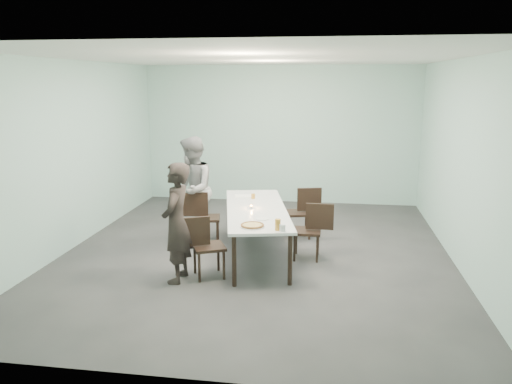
# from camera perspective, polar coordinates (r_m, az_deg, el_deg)

# --- Properties ---
(ground) EXTENTS (7.00, 7.00, 0.00)m
(ground) POSITION_cam_1_polar(r_m,az_deg,el_deg) (7.99, 0.06, -6.92)
(ground) COLOR #333335
(ground) RESTS_ON ground
(room_shell) EXTENTS (6.02, 7.02, 3.01)m
(room_shell) POSITION_cam_1_polar(r_m,az_deg,el_deg) (7.56, 0.07, 7.71)
(room_shell) COLOR #A6D1C9
(room_shell) RESTS_ON ground
(table) EXTENTS (1.43, 2.73, 0.75)m
(table) POSITION_cam_1_polar(r_m,az_deg,el_deg) (7.70, 0.04, -2.28)
(table) COLOR white
(table) RESTS_ON ground
(chair_near_left) EXTENTS (0.65, 0.56, 0.87)m
(chair_near_left) POSITION_cam_1_polar(r_m,az_deg,el_deg) (6.91, -6.08, -5.76)
(chair_near_left) COLOR black
(chair_near_left) RESTS_ON ground
(chair_far_left) EXTENTS (0.64, 0.49, 0.87)m
(chair_far_left) POSITION_cam_1_polar(r_m,az_deg,el_deg) (8.35, -6.16, -2.52)
(chair_far_left) COLOR black
(chair_far_left) RESTS_ON ground
(chair_near_right) EXTENTS (0.61, 0.42, 0.87)m
(chair_near_right) POSITION_cam_1_polar(r_m,az_deg,el_deg) (7.63, 6.44, -3.99)
(chair_near_right) COLOR black
(chair_near_right) RESTS_ON ground
(chair_far_right) EXTENTS (0.65, 0.51, 0.87)m
(chair_far_right) POSITION_cam_1_polar(r_m,az_deg,el_deg) (8.67, 5.37, -1.93)
(chair_far_right) COLOR black
(chair_far_right) RESTS_ON ground
(diner_near) EXTENTS (0.39, 0.60, 1.63)m
(diner_near) POSITION_cam_1_polar(r_m,az_deg,el_deg) (6.76, -9.06, -3.50)
(diner_near) COLOR black
(diner_near) RESTS_ON ground
(diner_far) EXTENTS (0.82, 0.97, 1.77)m
(diner_far) POSITION_cam_1_polar(r_m,az_deg,el_deg) (8.42, -7.31, 0.28)
(diner_far) COLOR gray
(diner_far) RESTS_ON ground
(pizza) EXTENTS (0.34, 0.34, 0.04)m
(pizza) POSITION_cam_1_polar(r_m,az_deg,el_deg) (6.72, -0.42, -3.84)
(pizza) COLOR white
(pizza) RESTS_ON table
(side_plate) EXTENTS (0.18, 0.18, 0.01)m
(side_plate) POSITION_cam_1_polar(r_m,az_deg,el_deg) (7.08, 0.71, -3.09)
(side_plate) COLOR white
(side_plate) RESTS_ON table
(beer_glass) EXTENTS (0.08, 0.08, 0.15)m
(beer_glass) POSITION_cam_1_polar(r_m,az_deg,el_deg) (6.56, 2.51, -3.75)
(beer_glass) COLOR #C3852A
(beer_glass) RESTS_ON table
(water_tumbler) EXTENTS (0.08, 0.08, 0.09)m
(water_tumbler) POSITION_cam_1_polar(r_m,az_deg,el_deg) (6.53, 3.04, -4.12)
(water_tumbler) COLOR silver
(water_tumbler) RESTS_ON table
(tealight) EXTENTS (0.06, 0.06, 0.05)m
(tealight) POSITION_cam_1_polar(r_m,az_deg,el_deg) (7.66, -0.54, -1.75)
(tealight) COLOR silver
(tealight) RESTS_ON table
(amber_tumbler) EXTENTS (0.07, 0.07, 0.08)m
(amber_tumbler) POSITION_cam_1_polar(r_m,az_deg,el_deg) (8.30, -0.32, -0.48)
(amber_tumbler) COLOR #C3852A
(amber_tumbler) RESTS_ON table
(menu) EXTENTS (0.34, 0.28, 0.01)m
(menu) POSITION_cam_1_polar(r_m,az_deg,el_deg) (8.49, -1.40, -0.45)
(menu) COLOR silver
(menu) RESTS_ON table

